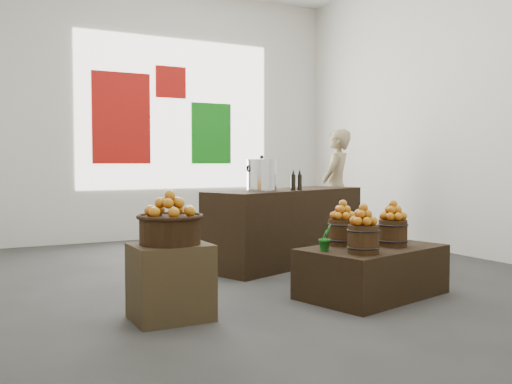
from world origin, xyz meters
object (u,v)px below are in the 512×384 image
wicker_basket (170,230)px  display_table (372,271)px  shopper (336,188)px  stock_pot_left (262,176)px  counter (286,227)px  crate (171,282)px

wicker_basket → display_table: 1.95m
shopper → stock_pot_left: bearing=-7.6°
display_table → counter: bearing=71.2°
display_table → counter: size_ratio=0.60×
wicker_basket → counter: size_ratio=0.22×
display_table → counter: (0.16, 1.78, 0.22)m
shopper → counter: bearing=-4.8°
crate → counter: (2.05, 1.66, 0.15)m
counter → shopper: (1.40, 0.92, 0.40)m
crate → display_table: (1.89, -0.12, -0.07)m
crate → wicker_basket: 0.40m
stock_pot_left → crate: bearing=-137.1°
crate → display_table: size_ratio=0.45×
display_table → shopper: 3.19m
wicker_basket → shopper: size_ratio=0.28×
crate → stock_pot_left: stock_pot_left is taller
crate → shopper: bearing=36.9°
counter → shopper: shopper is taller
display_table → shopper: bearing=46.4°
stock_pot_left → counter: bearing=20.0°
counter → shopper: bearing=13.4°
counter → display_table: bearing=-115.0°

